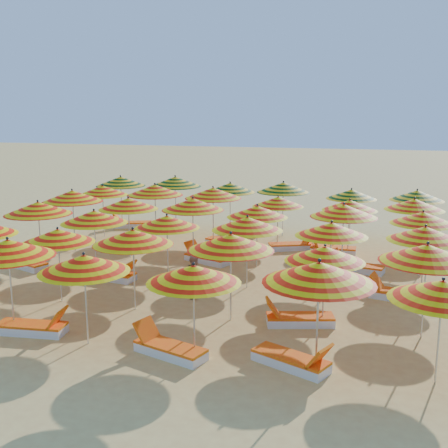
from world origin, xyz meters
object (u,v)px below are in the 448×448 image
Objects in this scene: umbrella_2 at (84,263)px; umbrella_9 at (231,242)px; umbrella_29 at (414,204)px; lounger_11 at (292,246)px; umbrella_25 at (155,190)px; umbrella_22 at (344,211)px; lounger_7 at (399,295)px; lounger_4 at (298,319)px; lounger_8 at (206,258)px; umbrella_20 at (193,204)px; umbrella_33 at (283,187)px; umbrella_10 at (325,254)px; umbrella_5 at (443,290)px; lounger_6 at (111,275)px; umbrella_21 at (257,212)px; lounger_10 at (227,242)px; umbrella_15 at (247,224)px; umbrella_8 at (133,237)px; umbrella_19 at (128,204)px; umbrella_18 at (72,196)px; umbrella_4 at (319,273)px; umbrella_12 at (38,208)px; umbrella_7 at (58,236)px; umbrella_27 at (278,202)px; lounger_5 at (26,263)px; umbrella_14 at (167,222)px; lounger_14 at (243,231)px; lounger_1 at (169,349)px; umbrella_35 at (417,195)px; umbrella_34 at (351,194)px; umbrella_1 at (8,248)px; lounger_0 at (33,328)px; lounger_9 at (357,267)px; umbrella_16 at (331,229)px; umbrella_24 at (103,190)px; umbrella_30 at (121,181)px; umbrella_26 at (213,193)px; umbrella_23 at (423,218)px; umbrella_13 at (94,217)px; beachgoer_b at (195,276)px; umbrella_28 at (350,205)px; lounger_2 at (292,361)px; umbrella_11 at (427,253)px; lounger_12 at (332,249)px.

umbrella_9 is at bearing 39.67° from umbrella_2.
umbrella_29 reaches higher than lounger_11.
umbrella_9 is 9.31m from umbrella_25.
umbrella_22 is 3.62m from lounger_7.
lounger_8 is (-4.03, 5.02, 0.00)m from lounger_4.
umbrella_33 is at bearing 63.75° from umbrella_20.
lounger_4 is (-0.60, -0.14, -1.73)m from umbrella_10.
lounger_6 is at bearing 154.12° from umbrella_5.
umbrella_21 reaches higher than lounger_10.
umbrella_15 is at bearing -85.29° from umbrella_21.
umbrella_8 is 5.54m from umbrella_19.
umbrella_4 is at bearing -37.43° from umbrella_18.
umbrella_20 is at bearing 136.09° from umbrella_15.
umbrella_12 is 1.08× the size of umbrella_21.
lounger_4 is at bearing 0.16° from umbrella_7.
umbrella_10 is 7.99m from umbrella_27.
umbrella_20 is at bearing -134.62° from lounger_5.
umbrella_14 is 5.87m from umbrella_22.
umbrella_10 is 1.23× the size of lounger_14.
lounger_1 is at bearing -113.03° from umbrella_22.
umbrella_29 is at bearing -95.39° from umbrella_35.
umbrella_22 reaches higher than lounger_10.
umbrella_34 is 13.06m from lounger_1.
umbrella_1 is 1.59× the size of lounger_0.
lounger_7 is (4.69, -2.26, -1.81)m from umbrella_21.
umbrella_14 is 6.63m from lounger_9.
umbrella_25 is (-7.72, 10.08, -0.02)m from umbrella_4.
umbrella_8 is 1.34× the size of lounger_10.
umbrella_16 is 5.70m from lounger_11.
umbrella_9 is 1.58× the size of lounger_1.
umbrella_24 is (-0.05, 2.52, -0.14)m from umbrella_18.
lounger_10 is (-6.47, 4.93, 0.00)m from lounger_7.
umbrella_9 is 1.05× the size of umbrella_20.
umbrella_19 reaches higher than umbrella_10.
umbrella_30 is at bearing 120.29° from lounger_6.
umbrella_1 reaches higher than umbrella_14.
lounger_5 is at bearing -137.30° from umbrella_26.
umbrella_1 reaches higher than umbrella_27.
umbrella_23 is (0.14, 7.64, -0.00)m from umbrella_5.
umbrella_4 is 1.25× the size of umbrella_13.
umbrella_20 is at bearing 89.41° from umbrella_14.
umbrella_15 reaches higher than umbrella_23.
beachgoer_b is (3.71, -3.56, -1.38)m from umbrella_19.
umbrella_28 is 0.96× the size of umbrella_29.
umbrella_23 is 1.22× the size of lounger_2.
umbrella_8 reaches higher than umbrella_19.
umbrella_12 is at bearing 167.28° from umbrella_11.
umbrella_10 is at bearing -55.58° from umbrella_26.
umbrella_26 is (2.28, 7.64, 0.20)m from umbrella_7.
umbrella_25 is 1.70× the size of lounger_12.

